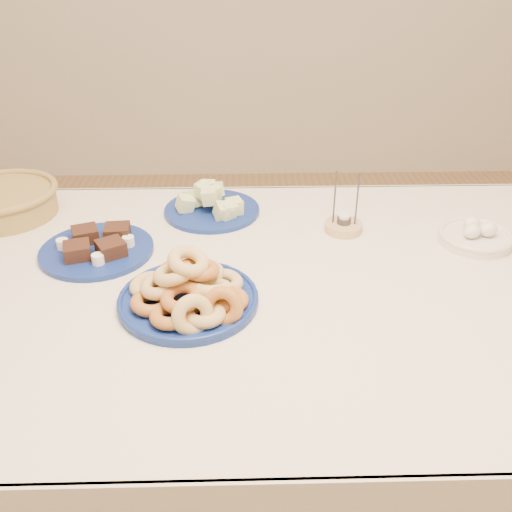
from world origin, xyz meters
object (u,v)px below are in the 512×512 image
object	(u,v)px
melon_plate	(211,204)
brownie_plate	(97,247)
wicker_basket	(3,200)
candle_holder	(344,226)
egg_bowl	(475,236)
dining_table	(255,318)
donut_platter	(189,292)

from	to	relation	value
melon_plate	brownie_plate	xyz separation A→B (m)	(-0.28, -0.22, -0.01)
melon_plate	wicker_basket	world-z (taller)	melon_plate
candle_holder	egg_bowl	bearing A→B (deg)	-12.61
dining_table	brownie_plate	world-z (taller)	brownie_plate
donut_platter	candle_holder	size ratio (longest dim) A/B	2.29
melon_plate	dining_table	bearing A→B (deg)	-72.17
wicker_basket	melon_plate	bearing A→B (deg)	-0.53
dining_table	wicker_basket	distance (m)	0.82
dining_table	egg_bowl	world-z (taller)	egg_bowl
dining_table	wicker_basket	bearing A→B (deg)	152.09
wicker_basket	egg_bowl	distance (m)	1.30
donut_platter	wicker_basket	size ratio (longest dim) A/B	1.14
wicker_basket	candle_holder	bearing A→B (deg)	-7.54
donut_platter	wicker_basket	bearing A→B (deg)	140.42
brownie_plate	egg_bowl	bearing A→B (deg)	1.61
dining_table	melon_plate	size ratio (longest dim) A/B	4.74
dining_table	egg_bowl	bearing A→B (deg)	16.78
egg_bowl	dining_table	bearing A→B (deg)	-163.22
dining_table	wicker_basket	xyz separation A→B (m)	(-0.71, 0.38, 0.15)
donut_platter	candle_holder	world-z (taller)	candle_holder
brownie_plate	wicker_basket	distance (m)	0.39
donut_platter	melon_plate	distance (m)	0.46
dining_table	egg_bowl	xyz separation A→B (m)	(0.58, 0.17, 0.13)
donut_platter	egg_bowl	bearing A→B (deg)	20.04
candle_holder	melon_plate	bearing A→B (deg)	161.65
dining_table	candle_holder	bearing A→B (deg)	45.44
dining_table	brownie_plate	xyz separation A→B (m)	(-0.40, 0.15, 0.12)
egg_bowl	brownie_plate	bearing A→B (deg)	-178.39
wicker_basket	candle_holder	size ratio (longest dim) A/B	2.01
donut_platter	egg_bowl	xyz separation A→B (m)	(0.73, 0.26, -0.01)
dining_table	donut_platter	size ratio (longest dim) A/B	4.37
dining_table	egg_bowl	distance (m)	0.62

